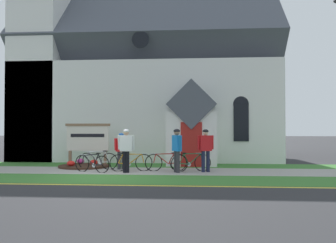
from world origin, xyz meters
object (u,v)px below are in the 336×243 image
(bicycle_orange, at_px, (92,163))
(bicycle_silver, at_px, (166,162))
(cyclist_in_yellow_jersey, at_px, (206,147))
(cyclist_in_blue_jersey, at_px, (121,148))
(bicycle_red, at_px, (191,162))
(cyclist_in_green_jersey, at_px, (126,147))
(roadside_conifer, at_px, (244,91))
(church_sign, at_px, (88,138))
(cyclist_in_white_jersey, at_px, (177,147))
(bicycle_black, at_px, (98,161))
(bicycle_yellow, at_px, (131,162))

(bicycle_orange, bearing_deg, bicycle_silver, 12.62)
(cyclist_in_yellow_jersey, distance_m, cyclist_in_blue_jersey, 3.76)
(bicycle_red, bearing_deg, cyclist_in_blue_jersey, 170.76)
(cyclist_in_blue_jersey, bearing_deg, bicycle_orange, -131.83)
(cyclist_in_green_jersey, height_order, roadside_conifer, roadside_conifer)
(church_sign, distance_m, cyclist_in_white_jersey, 4.92)
(bicycle_silver, height_order, bicycle_orange, bicycle_orange)
(cyclist_in_yellow_jersey, bearing_deg, bicycle_orange, -175.57)
(cyclist_in_white_jersey, bearing_deg, bicycle_orange, -178.10)
(bicycle_silver, distance_m, bicycle_red, 1.06)
(bicycle_silver, height_order, cyclist_in_white_jersey, cyclist_in_white_jersey)
(cyclist_in_green_jersey, height_order, cyclist_in_blue_jersey, cyclist_in_green_jersey)
(bicycle_black, height_order, cyclist_in_green_jersey, cyclist_in_green_jersey)
(church_sign, relative_size, bicycle_orange, 1.35)
(church_sign, relative_size, cyclist_in_blue_jersey, 1.36)
(bicycle_red, relative_size, roadside_conifer, 0.25)
(roadside_conifer, bearing_deg, bicycle_black, -133.80)
(bicycle_red, relative_size, cyclist_in_green_jersey, 0.94)
(church_sign, xyz_separation_m, bicycle_silver, (3.92, -1.62, -0.95))
(bicycle_silver, distance_m, roadside_conifer, 9.99)
(bicycle_silver, bearing_deg, church_sign, 157.48)
(cyclist_in_yellow_jersey, bearing_deg, church_sign, 160.84)
(cyclist_in_yellow_jersey, xyz_separation_m, cyclist_in_white_jersey, (-1.17, -0.25, 0.01))
(bicycle_orange, bearing_deg, church_sign, 111.60)
(cyclist_in_white_jersey, distance_m, roadside_conifer, 10.02)
(bicycle_black, xyz_separation_m, cyclist_in_yellow_jersey, (4.69, -0.63, 0.67))
(church_sign, relative_size, cyclist_in_green_jersey, 1.22)
(cyclist_in_green_jersey, xyz_separation_m, roadside_conifer, (5.99, 8.89, 3.17))
(bicycle_red, distance_m, roadside_conifer, 9.64)
(bicycle_black, xyz_separation_m, cyclist_in_blue_jersey, (1.00, 0.11, 0.54))
(bicycle_silver, xyz_separation_m, bicycle_yellow, (-1.48, -0.18, -0.00))
(cyclist_in_blue_jersey, height_order, roadside_conifer, roadside_conifer)
(bicycle_black, xyz_separation_m, roadside_conifer, (7.45, 7.77, 3.84))
(bicycle_yellow, distance_m, cyclist_in_white_jersey, 2.11)
(bicycle_red, bearing_deg, cyclist_in_green_jersey, -164.69)
(church_sign, relative_size, bicycle_yellow, 1.23)
(bicycle_yellow, distance_m, bicycle_orange, 1.61)
(bicycle_yellow, distance_m, bicycle_black, 1.63)
(bicycle_silver, distance_m, cyclist_in_blue_jersey, 2.14)
(bicycle_black, xyz_separation_m, bicycle_orange, (0.02, -0.99, -0.01))
(bicycle_silver, height_order, cyclist_in_green_jersey, cyclist_in_green_jersey)
(bicycle_yellow, xyz_separation_m, cyclist_in_green_jersey, (-0.09, -0.62, 0.68))
(bicycle_black, relative_size, cyclist_in_blue_jersey, 1.09)
(bicycle_black, height_order, cyclist_in_yellow_jersey, cyclist_in_yellow_jersey)
(bicycle_red, bearing_deg, cyclist_in_yellow_jersey, -20.99)
(bicycle_orange, xyz_separation_m, roadside_conifer, (7.43, 8.76, 3.86))
(bicycle_red, bearing_deg, bicycle_orange, -171.70)
(cyclist_in_white_jersey, bearing_deg, cyclist_in_yellow_jersey, 11.83)
(bicycle_black, height_order, roadside_conifer, roadside_conifer)
(roadside_conifer, bearing_deg, bicycle_yellow, -125.50)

